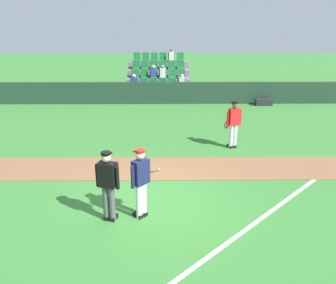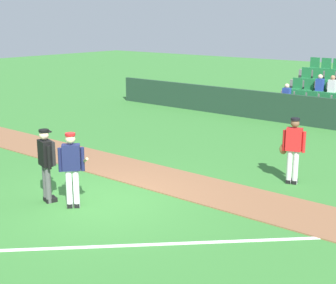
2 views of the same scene
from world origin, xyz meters
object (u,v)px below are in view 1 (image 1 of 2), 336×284
(umpire_home_plate, at_px, (108,182))
(equipment_bag, at_px, (264,102))
(runner_red_jersey, at_px, (233,123))
(batter_navy_jersey, at_px, (141,181))

(umpire_home_plate, xyz_separation_m, equipment_bag, (6.75, 11.55, -0.82))
(runner_red_jersey, bearing_deg, equipment_bag, 66.18)
(batter_navy_jersey, distance_m, equipment_bag, 12.92)
(equipment_bag, bearing_deg, batter_navy_jersey, -117.72)
(runner_red_jersey, relative_size, equipment_bag, 1.96)
(umpire_home_plate, xyz_separation_m, runner_red_jersey, (3.82, 4.92, -0.04))
(batter_navy_jersey, bearing_deg, umpire_home_plate, -169.85)
(umpire_home_plate, bearing_deg, runner_red_jersey, 52.15)
(batter_navy_jersey, relative_size, equipment_bag, 1.96)
(runner_red_jersey, bearing_deg, umpire_home_plate, -127.85)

